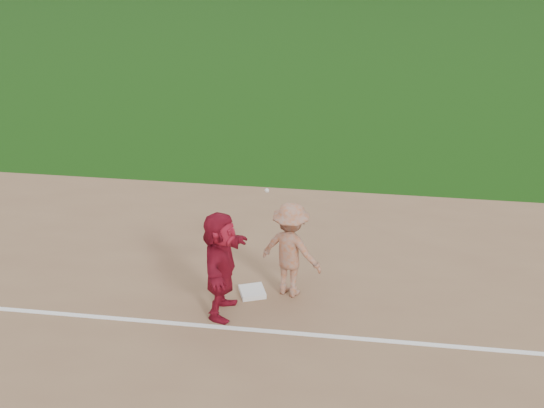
# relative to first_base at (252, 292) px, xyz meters

# --- Properties ---
(ground) EXTENTS (160.00, 160.00, 0.00)m
(ground) POSITION_rel_first_base_xyz_m (0.20, -0.29, -0.07)
(ground) COLOR #143E0B
(ground) RESTS_ON ground
(foul_line) EXTENTS (60.00, 0.10, 0.01)m
(foul_line) POSITION_rel_first_base_xyz_m (0.20, -1.09, -0.04)
(foul_line) COLOR white
(foul_line) RESTS_ON infield_dirt
(first_base) EXTENTS (0.57, 0.57, 0.10)m
(first_base) POSITION_rel_first_base_xyz_m (0.00, 0.00, 0.00)
(first_base) COLOR white
(first_base) RESTS_ON infield_dirt
(base_runner) EXTENTS (0.66, 1.85, 1.97)m
(base_runner) POSITION_rel_first_base_xyz_m (-0.43, -0.64, 0.93)
(base_runner) COLOR maroon
(base_runner) RESTS_ON infield_dirt
(first_base_play) EXTENTS (1.34, 1.05, 2.24)m
(first_base_play) POSITION_rel_first_base_xyz_m (0.69, 0.15, 0.86)
(first_base_play) COLOR gray
(first_base_play) RESTS_ON infield_dirt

